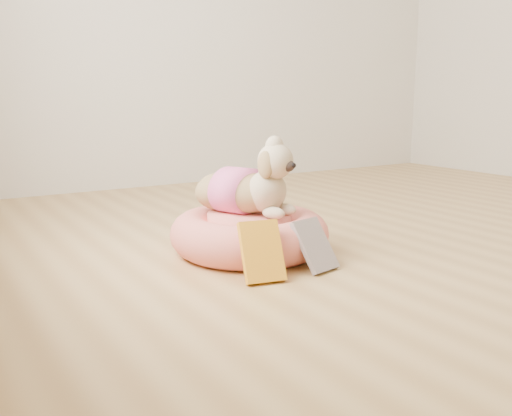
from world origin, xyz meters
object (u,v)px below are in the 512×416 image
book_yellow (262,252)px  pet_bed (250,234)px  dog (248,174)px  book_white (315,245)px

book_yellow → pet_bed: bearing=77.2°
dog → book_white: (0.09, -0.33, -0.24)m
pet_bed → dog: (-0.00, 0.01, 0.25)m
book_white → dog: bearing=93.4°
dog → book_yellow: (-0.15, -0.33, -0.22)m
dog → book_white: dog is taller
dog → book_yellow: 0.42m
pet_bed → book_yellow: size_ratio=2.96×
pet_bed → book_yellow: bearing=-114.3°
pet_bed → book_white: (0.09, -0.32, 0.01)m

